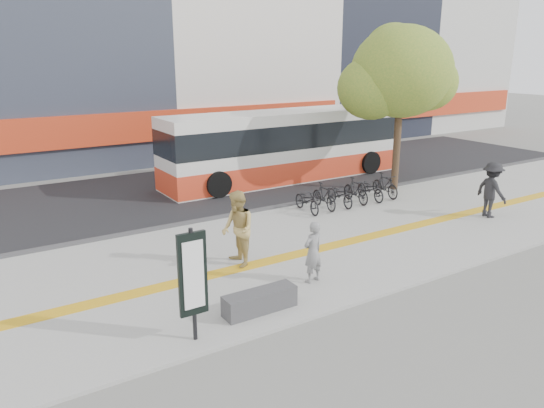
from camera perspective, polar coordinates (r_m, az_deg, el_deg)
ground at (r=13.37m, az=5.61°, el=-7.05°), size 120.00×120.00×0.00m
sidewalk at (r=14.47m, az=1.96°, el=-4.96°), size 40.00×7.00×0.08m
tactile_strip at (r=14.08m, az=3.12°, el=-5.40°), size 40.00×0.45×0.01m
street at (r=20.80m, az=-9.78°, el=1.37°), size 40.00×8.00×0.06m
curb at (r=17.30m, az=-4.59°, el=-1.33°), size 40.00×0.25×0.14m
bench at (r=11.00m, az=-1.33°, el=-10.57°), size 1.60×0.45×0.45m
signboard at (r=9.64m, az=-8.66°, el=-7.79°), size 0.55×0.10×2.20m
street_tree at (r=20.72m, az=13.70°, el=13.66°), size 4.40×3.80×6.31m
bus at (r=22.20m, az=1.54°, el=6.20°), size 10.86×2.57×2.89m
bicycle_row at (r=18.66m, az=8.25°, el=1.24°), size 4.23×1.59×0.90m
seated_woman at (r=12.16m, az=4.49°, el=-5.26°), size 0.59×0.44×1.48m
pedestrian_tan at (r=13.01m, az=-3.77°, el=-2.76°), size 0.84×1.02×1.92m
pedestrian_dark at (r=18.36m, az=22.88°, el=1.44°), size 0.87×1.28×1.82m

